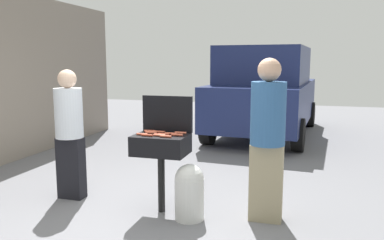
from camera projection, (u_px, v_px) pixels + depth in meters
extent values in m
plane|color=slate|center=(135.00, 217.00, 4.33)|extent=(24.00, 24.00, 0.00)
cylinder|color=black|center=(161.00, 183.00, 4.46)|extent=(0.08, 0.08, 0.67)
cube|color=black|center=(161.00, 145.00, 4.39)|extent=(0.60, 0.44, 0.22)
cube|color=black|center=(167.00, 114.00, 4.55)|extent=(0.60, 0.05, 0.42)
cylinder|color=#C6593D|center=(177.00, 135.00, 4.32)|extent=(0.13, 0.04, 0.03)
cylinder|color=#C6593D|center=(159.00, 135.00, 4.28)|extent=(0.13, 0.03, 0.03)
cylinder|color=#C6593D|center=(181.00, 133.00, 4.44)|extent=(0.13, 0.04, 0.03)
cylinder|color=#B74C33|center=(164.00, 134.00, 4.35)|extent=(0.13, 0.04, 0.03)
cylinder|color=#AD4228|center=(160.00, 135.00, 4.31)|extent=(0.13, 0.03, 0.03)
cylinder|color=#C6593D|center=(151.00, 133.00, 4.44)|extent=(0.13, 0.04, 0.03)
cylinder|color=#B74C33|center=(171.00, 134.00, 4.39)|extent=(0.13, 0.03, 0.03)
cylinder|color=#AD4228|center=(147.00, 135.00, 4.29)|extent=(0.13, 0.03, 0.03)
cylinder|color=#B74C33|center=(150.00, 131.00, 4.55)|extent=(0.13, 0.03, 0.03)
cylinder|color=#B74C33|center=(159.00, 132.00, 4.49)|extent=(0.13, 0.03, 0.03)
cylinder|color=#C6593D|center=(142.00, 134.00, 4.35)|extent=(0.13, 0.03, 0.03)
cylinder|color=#C6593D|center=(150.00, 132.00, 4.48)|extent=(0.13, 0.03, 0.03)
cylinder|color=#C6593D|center=(166.00, 136.00, 4.22)|extent=(0.13, 0.03, 0.03)
cylinder|color=silver|center=(189.00, 199.00, 4.25)|extent=(0.32, 0.32, 0.46)
sphere|color=silver|center=(189.00, 178.00, 4.22)|extent=(0.31, 0.31, 0.31)
cube|color=black|center=(71.00, 168.00, 4.91)|extent=(0.32, 0.18, 0.77)
cylinder|color=silver|center=(69.00, 113.00, 4.80)|extent=(0.34, 0.34, 0.61)
sphere|color=beige|center=(67.00, 79.00, 4.74)|extent=(0.23, 0.23, 0.23)
cube|color=gray|center=(266.00, 183.00, 4.20)|extent=(0.35, 0.19, 0.84)
cylinder|color=#2D598C|center=(268.00, 114.00, 4.09)|extent=(0.37, 0.37, 0.66)
sphere|color=tan|center=(269.00, 70.00, 4.02)|extent=(0.24, 0.24, 0.24)
cube|color=navy|center=(266.00, 102.00, 9.11)|extent=(2.22, 4.53, 0.90)
cube|color=navy|center=(265.00, 65.00, 8.80)|extent=(1.95, 2.72, 0.80)
cylinder|color=black|center=(298.00, 135.00, 7.44)|extent=(0.27, 0.65, 0.64)
cylinder|color=black|center=(208.00, 129.00, 8.07)|extent=(0.27, 0.65, 0.64)
cylinder|color=black|center=(310.00, 114.00, 10.29)|extent=(0.27, 0.65, 0.64)
cylinder|color=black|center=(243.00, 111.00, 10.92)|extent=(0.27, 0.65, 0.64)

